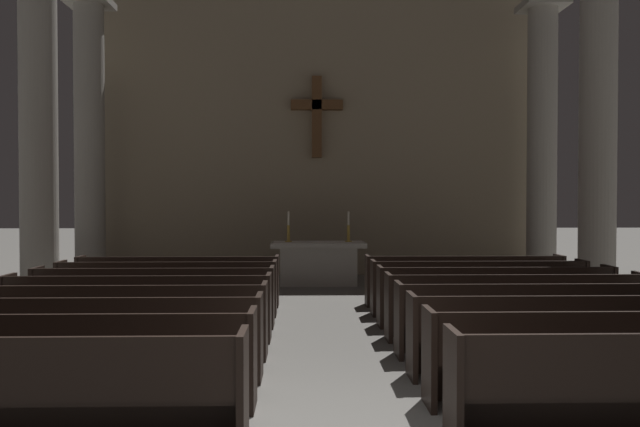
% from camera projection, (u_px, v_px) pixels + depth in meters
% --- Properties ---
extents(pew_left_row_1, '(3.70, 0.50, 0.95)m').
position_uv_depth(pew_left_row_1, '(12.00, 392.00, 5.12)').
color(pew_left_row_1, black).
rests_on(pew_left_row_1, ground).
extents(pew_left_row_2, '(3.70, 0.50, 0.95)m').
position_uv_depth(pew_left_row_2, '(59.00, 360.00, 6.11)').
color(pew_left_row_2, black).
rests_on(pew_left_row_2, ground).
extents(pew_left_row_3, '(3.70, 0.50, 0.95)m').
position_uv_depth(pew_left_row_3, '(93.00, 338.00, 7.10)').
color(pew_left_row_3, black).
rests_on(pew_left_row_3, ground).
extents(pew_left_row_4, '(3.70, 0.50, 0.95)m').
position_uv_depth(pew_left_row_4, '(118.00, 321.00, 8.09)').
color(pew_left_row_4, black).
rests_on(pew_left_row_4, ground).
extents(pew_left_row_5, '(3.70, 0.50, 0.95)m').
position_uv_depth(pew_left_row_5, '(138.00, 308.00, 9.08)').
color(pew_left_row_5, black).
rests_on(pew_left_row_5, ground).
extents(pew_left_row_6, '(3.70, 0.50, 0.95)m').
position_uv_depth(pew_left_row_6, '(155.00, 297.00, 10.07)').
color(pew_left_row_6, black).
rests_on(pew_left_row_6, ground).
extents(pew_left_row_7, '(3.70, 0.50, 0.95)m').
position_uv_depth(pew_left_row_7, '(168.00, 288.00, 11.05)').
color(pew_left_row_7, black).
rests_on(pew_left_row_7, ground).
extents(pew_left_row_8, '(3.70, 0.50, 0.95)m').
position_uv_depth(pew_left_row_8, '(179.00, 281.00, 12.04)').
color(pew_left_row_8, black).
rests_on(pew_left_row_8, ground).
extents(pew_right_row_2, '(3.70, 0.50, 0.95)m').
position_uv_depth(pew_right_row_2, '(617.00, 357.00, 6.25)').
color(pew_right_row_2, black).
rests_on(pew_right_row_2, ground).
extents(pew_right_row_3, '(3.70, 0.50, 0.95)m').
position_uv_depth(pew_right_row_3, '(574.00, 335.00, 7.24)').
color(pew_right_row_3, black).
rests_on(pew_right_row_3, ground).
extents(pew_right_row_4, '(3.70, 0.50, 0.95)m').
position_uv_depth(pew_right_row_4, '(542.00, 319.00, 8.23)').
color(pew_right_row_4, black).
rests_on(pew_right_row_4, ground).
extents(pew_right_row_5, '(3.70, 0.50, 0.95)m').
position_uv_depth(pew_right_row_5, '(516.00, 306.00, 9.22)').
color(pew_right_row_5, black).
rests_on(pew_right_row_5, ground).
extents(pew_right_row_6, '(3.70, 0.50, 0.95)m').
position_uv_depth(pew_right_row_6, '(495.00, 296.00, 10.21)').
color(pew_right_row_6, black).
rests_on(pew_right_row_6, ground).
extents(pew_right_row_7, '(3.70, 0.50, 0.95)m').
position_uv_depth(pew_right_row_7, '(478.00, 287.00, 11.20)').
color(pew_right_row_7, black).
rests_on(pew_right_row_7, ground).
extents(pew_right_row_8, '(3.70, 0.50, 0.95)m').
position_uv_depth(pew_right_row_8, '(464.00, 280.00, 12.19)').
color(pew_right_row_8, black).
rests_on(pew_right_row_8, ground).
extents(column_left_third, '(1.07, 1.07, 6.80)m').
position_uv_depth(column_left_third, '(39.00, 131.00, 12.53)').
color(column_left_third, '#9E998E').
rests_on(column_left_third, ground).
extents(column_right_third, '(1.07, 1.07, 6.80)m').
position_uv_depth(column_right_third, '(598.00, 133.00, 12.82)').
color(column_right_third, '#9E998E').
rests_on(column_right_third, ground).
extents(column_left_fourth, '(1.07, 1.07, 6.80)m').
position_uv_depth(column_left_fourth, '(90.00, 144.00, 15.53)').
color(column_left_fourth, '#9E998E').
rests_on(column_left_fourth, ground).
extents(column_right_fourth, '(1.07, 1.07, 6.80)m').
position_uv_depth(column_right_fourth, '(542.00, 146.00, 15.82)').
color(column_right_fourth, '#9E998E').
rests_on(column_right_fourth, ground).
extents(altar, '(2.20, 0.90, 1.01)m').
position_uv_depth(altar, '(318.00, 262.00, 15.11)').
color(altar, '#A8A399').
rests_on(altar, ground).
extents(candlestick_left, '(0.16, 0.16, 0.71)m').
position_uv_depth(candlestick_left, '(288.00, 232.00, 15.07)').
color(candlestick_left, '#B79338').
rests_on(candlestick_left, altar).
extents(candlestick_right, '(0.16, 0.16, 0.71)m').
position_uv_depth(candlestick_right, '(348.00, 232.00, 15.11)').
color(candlestick_right, '#B79338').
rests_on(candlestick_right, altar).
extents(apse_with_cross, '(12.10, 0.50, 7.54)m').
position_uv_depth(apse_with_cross, '(317.00, 132.00, 17.17)').
color(apse_with_cross, gray).
rests_on(apse_with_cross, ground).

